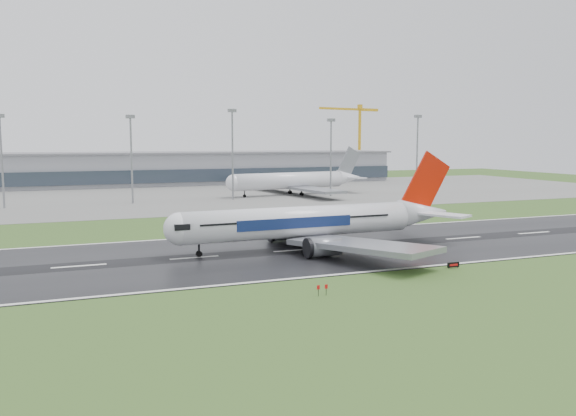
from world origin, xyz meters
name	(u,v)px	position (x,y,z in m)	size (l,w,h in m)	color
ground	(295,251)	(0.00, 0.00, 0.00)	(520.00, 520.00, 0.00)	#30511D
runway	(295,250)	(0.00, 0.00, 0.05)	(400.00, 45.00, 0.10)	black
apron	(176,195)	(0.00, 125.00, 0.04)	(400.00, 130.00, 0.08)	slate
terminal	(153,169)	(0.00, 185.00, 7.50)	(240.00, 36.00, 15.00)	gray
main_airliner	(319,202)	(5.56, 1.20, 9.24)	(61.93, 58.98, 18.28)	white
parked_airliner	(295,172)	(43.93, 109.57, 9.14)	(61.81, 57.55, 18.12)	silver
tower_crane	(359,141)	(121.15, 200.00, 21.09)	(42.55, 2.32, 42.18)	gold
runway_sign	(453,265)	(18.96, -24.39, 0.52)	(2.30, 0.26, 1.04)	black
floodmast_1	(2,163)	(-59.26, 100.00, 14.25)	(0.64, 0.64, 28.49)	gray
floodmast_2	(132,161)	(-19.55, 100.00, 14.41)	(0.64, 0.64, 28.82)	gray
floodmast_3	(233,156)	(15.96, 100.00, 15.73)	(0.64, 0.64, 31.45)	gray
floodmast_4	(331,159)	(55.15, 100.00, 14.28)	(0.64, 0.64, 28.56)	gray
floodmast_5	(417,156)	(94.11, 100.00, 15.27)	(0.64, 0.64, 30.54)	gray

